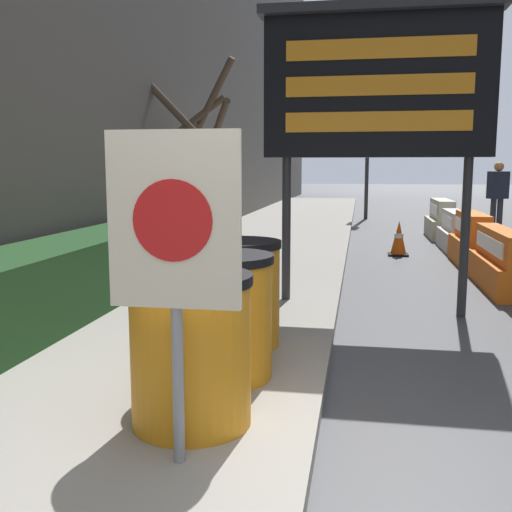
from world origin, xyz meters
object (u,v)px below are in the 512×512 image
at_px(traffic_cone_mid, 399,239).
at_px(barrel_drum_foreground, 191,349).
at_px(message_board, 378,86).
at_px(warning_sign, 174,240).
at_px(jersey_barrier_white, 455,233).
at_px(jersey_barrier_orange_far, 500,263).
at_px(jersey_barrier_orange_near, 472,242).
at_px(pedestrian_passerby, 498,191).
at_px(barrel_drum_back, 238,293).
at_px(jersey_barrier_cream, 441,221).
at_px(traffic_cone_near, 446,216).
at_px(barrel_drum_middle, 223,316).
at_px(traffic_light_near_curb, 368,125).

bearing_deg(traffic_cone_mid, barrel_drum_foreground, -101.73).
bearing_deg(message_board, warning_sign, -104.78).
bearing_deg(jersey_barrier_white, jersey_barrier_orange_far, -90.00).
relative_size(barrel_drum_foreground, traffic_cone_mid, 1.37).
height_order(warning_sign, traffic_cone_mid, warning_sign).
distance_m(jersey_barrier_orange_near, pedestrian_passerby, 5.69).
distance_m(barrel_drum_back, jersey_barrier_orange_far, 4.65).
relative_size(jersey_barrier_cream, traffic_cone_mid, 2.71).
height_order(barrel_drum_foreground, traffic_cone_near, barrel_drum_foreground).
relative_size(jersey_barrier_orange_near, jersey_barrier_white, 0.96).
bearing_deg(jersey_barrier_white, pedestrian_passerby, 66.46).
bearing_deg(jersey_barrier_white, traffic_cone_mid, -136.62).
height_order(barrel_drum_back, traffic_cone_near, barrel_drum_back).
xyz_separation_m(warning_sign, jersey_barrier_orange_far, (2.82, 5.74, -0.94)).
distance_m(jersey_barrier_orange_far, jersey_barrier_white, 4.08).
xyz_separation_m(jersey_barrier_white, traffic_cone_mid, (-1.18, -1.12, -0.02)).
height_order(barrel_drum_middle, traffic_light_near_curb, traffic_light_near_curb).
bearing_deg(traffic_cone_mid, traffic_light_near_curb, 93.85).
relative_size(barrel_drum_middle, traffic_cone_mid, 1.37).
distance_m(jersey_barrier_orange_far, traffic_cone_near, 8.75).
xyz_separation_m(jersey_barrier_orange_near, pedestrian_passerby, (1.54, 5.43, 0.67)).
height_order(barrel_drum_middle, barrel_drum_back, same).
bearing_deg(message_board, pedestrian_passerby, 70.56).
relative_size(message_board, jersey_barrier_orange_near, 2.02).
distance_m(traffic_cone_mid, traffic_light_near_curb, 8.60).
bearing_deg(traffic_cone_mid, jersey_barrier_orange_far, -68.29).
bearing_deg(barrel_drum_middle, pedestrian_passerby, 69.85).
relative_size(barrel_drum_back, message_board, 0.27).
bearing_deg(traffic_cone_near, warning_sign, -102.76).
height_order(barrel_drum_middle, jersey_barrier_orange_near, barrel_drum_middle).
distance_m(jersey_barrier_cream, pedestrian_passerby, 2.21).
height_order(barrel_drum_middle, jersey_barrier_white, barrel_drum_middle).
xyz_separation_m(barrel_drum_back, jersey_barrier_orange_far, (2.93, 3.61, -0.22)).
bearing_deg(message_board, jersey_barrier_orange_near, 65.77).
bearing_deg(traffic_cone_near, jersey_barrier_orange_far, -93.03).
xyz_separation_m(jersey_barrier_orange_far, jersey_barrier_cream, (-0.00, 6.16, 0.04)).
bearing_deg(barrel_drum_back, traffic_cone_near, 74.61).
bearing_deg(barrel_drum_middle, warning_sign, -87.28).
bearing_deg(jersey_barrier_orange_far, traffic_cone_near, 86.97).
relative_size(warning_sign, traffic_light_near_curb, 0.41).
bearing_deg(traffic_cone_mid, barrel_drum_back, -104.94).
height_order(jersey_barrier_orange_near, traffic_cone_mid, jersey_barrier_orange_near).
xyz_separation_m(jersey_barrier_white, pedestrian_passerby, (1.54, 3.53, 0.72)).
distance_m(message_board, jersey_barrier_orange_near, 4.80).
bearing_deg(jersey_barrier_white, barrel_drum_middle, -108.70).
bearing_deg(jersey_barrier_cream, traffic_cone_mid, -110.26).
height_order(barrel_drum_foreground, traffic_cone_mid, barrel_drum_foreground).
xyz_separation_m(warning_sign, jersey_barrier_orange_near, (2.82, 7.92, -0.91)).
distance_m(barrel_drum_middle, message_board, 3.51).
height_order(traffic_cone_mid, pedestrian_passerby, pedestrian_passerby).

